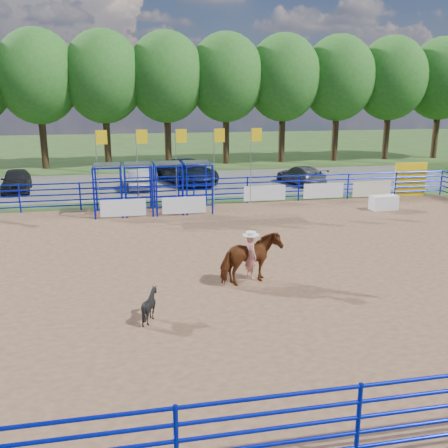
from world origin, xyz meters
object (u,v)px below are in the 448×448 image
(car_c, at_px, (188,171))
(car_d, at_px, (301,175))
(horse_and_rider, at_px, (251,257))
(car_b, at_px, (140,178))
(announcer_table, at_px, (384,203))
(car_a, at_px, (16,180))
(calf, at_px, (150,305))

(car_c, height_order, car_d, car_c)
(horse_and_rider, bearing_deg, car_b, 99.60)
(announcer_table, height_order, car_a, car_a)
(horse_and_rider, height_order, car_b, horse_and_rider)
(announcer_table, height_order, calf, calf)
(car_a, bearing_deg, calf, -76.74)
(announcer_table, bearing_deg, car_b, 145.22)
(horse_and_rider, height_order, car_d, horse_and_rider)
(calf, relative_size, car_d, 0.21)
(car_c, xyz_separation_m, car_d, (7.45, -1.82, -0.18))
(horse_and_rider, relative_size, car_c, 0.43)
(horse_and_rider, distance_m, car_c, 18.81)
(horse_and_rider, xyz_separation_m, car_d, (7.75, 16.98, -0.31))
(car_b, height_order, car_d, car_b)
(announcer_table, xyz_separation_m, car_a, (-19.99, 9.04, 0.32))
(announcer_table, relative_size, car_b, 0.35)
(calf, bearing_deg, car_b, -25.92)
(car_b, distance_m, car_d, 10.72)
(horse_and_rider, distance_m, calf, 3.96)
(calf, bearing_deg, car_c, -34.66)
(car_d, bearing_deg, car_b, -16.71)
(car_b, distance_m, car_c, 3.52)
(horse_and_rider, xyz_separation_m, calf, (-3.33, -2.10, -0.48))
(car_b, bearing_deg, car_c, -156.16)
(announcer_table, relative_size, car_a, 0.34)
(car_a, xyz_separation_m, car_b, (7.59, -0.43, -0.04))
(car_b, height_order, car_c, car_c)
(announcer_table, bearing_deg, car_a, 155.67)
(announcer_table, relative_size, car_c, 0.24)
(car_d, bearing_deg, calf, 45.68)
(car_a, height_order, car_d, car_a)
(horse_and_rider, relative_size, calf, 2.83)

